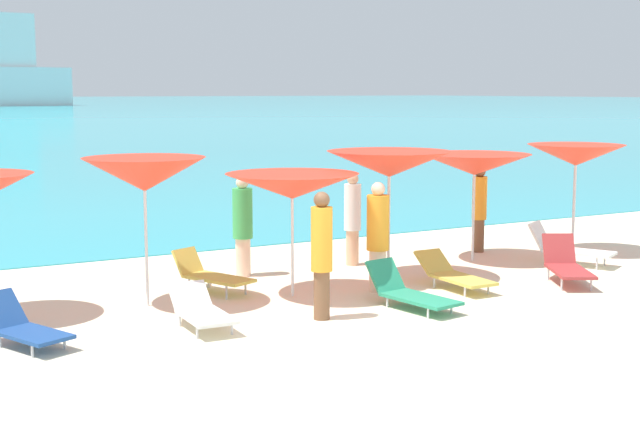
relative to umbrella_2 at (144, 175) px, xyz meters
The scene contains 18 objects.
ground_plane 7.30m from the umbrella_2, 71.58° to the left, with size 50.00×100.00×0.30m, color beige.
umbrella_2 is the anchor object (origin of this frame).
umbrella_3 2.35m from the umbrella_2, 12.80° to the right, with size 2.37×2.37×2.01m.
umbrella_4 4.36m from the umbrella_2, ahead, with size 2.28×2.28×2.29m.
umbrella_5 6.83m from the umbrella_2, ahead, with size 2.20×2.20×2.11m.
umbrella_6 9.15m from the umbrella_2, ahead, with size 2.01×2.01×2.24m.
lounge_chair_0 2.46m from the umbrella_2, 81.75° to the right, with size 0.63×1.45×0.55m.
lounge_chair_1 4.47m from the umbrella_2, 31.22° to the right, with size 0.83×1.69×0.66m.
lounge_chair_2 3.11m from the umbrella_2, 147.83° to the right, with size 1.07×1.55×0.65m.
lounge_chair_3 7.40m from the umbrella_2, 15.62° to the right, with size 1.22×1.60×0.78m.
lounge_chair_5 5.42m from the umbrella_2, 15.12° to the right, with size 0.58×1.64×0.55m.
lounge_chair_6 8.39m from the umbrella_2, ahead, with size 1.26×1.69×0.78m.
lounge_chair_7 2.17m from the umbrella_2, 18.20° to the left, with size 1.05×1.56×0.68m.
beachgoer_0 2.84m from the umbrella_2, 31.14° to the left, with size 0.36×0.36×1.81m.
beachgoer_1 3.94m from the umbrella_2, 13.80° to the right, with size 0.37×0.37×1.84m.
beachgoer_2 7.70m from the umbrella_2, ahead, with size 0.30×0.30×1.79m.
beachgoer_3 3.03m from the umbrella_2, 46.31° to the right, with size 0.32×0.32×1.89m.
beachgoer_4 4.81m from the umbrella_2, 15.74° to the left, with size 0.33×0.33×1.78m.
Camera 1 is at (-6.54, -9.94, 3.34)m, focal length 50.65 mm.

